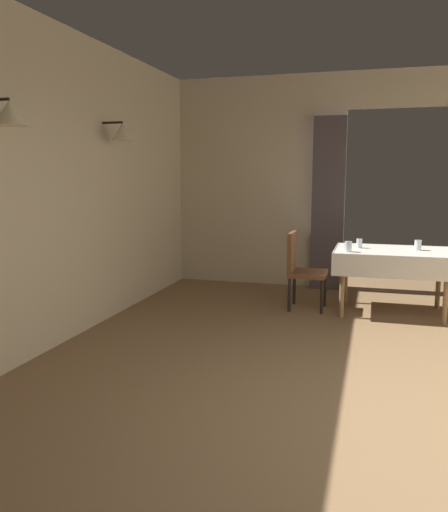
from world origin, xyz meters
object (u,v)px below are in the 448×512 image
Objects in this scene: dining_table_mid at (393,258)px; chair_mid_left at (301,267)px; glass_mid_b at (348,247)px; glass_mid_c at (418,245)px; glass_mid_a at (359,243)px.

chair_mid_left reaches higher than dining_table_mid.
dining_table_mid is 11.13× the size of glass_mid_b.
dining_table_mid is 0.61m from glass_mid_b.
chair_mid_left is 7.85× the size of glass_mid_c.
glass_mid_b is 1.01× the size of glass_mid_c.
glass_mid_c reaches higher than glass_mid_a.
glass_mid_a is at bearing 12.68° from chair_mid_left.
dining_table_mid is at bearing -171.45° from glass_mid_c.
dining_table_mid is at bearing 5.39° from chair_mid_left.
chair_mid_left is at bearing -167.32° from glass_mid_a.
glass_mid_c is (0.27, 0.04, 0.15)m from dining_table_mid.
dining_table_mid is 1.43× the size of chair_mid_left.
glass_mid_c is (0.77, 0.35, -0.00)m from glass_mid_b.
chair_mid_left is 0.66m from glass_mid_b.
glass_mid_c is at bearing 8.55° from dining_table_mid.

